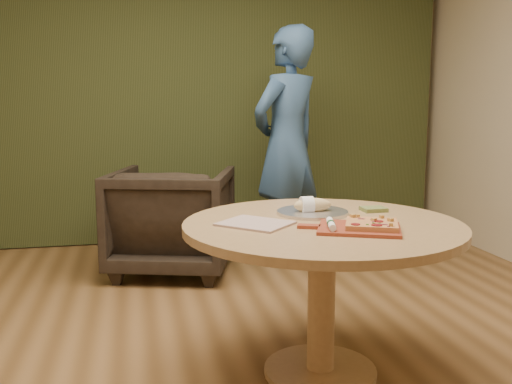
{
  "coord_description": "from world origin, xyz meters",
  "views": [
    {
      "loc": [
        -0.5,
        -2.45,
        1.31
      ],
      "look_at": [
        0.08,
        0.25,
        0.87
      ],
      "focal_mm": 40.0,
      "sensor_mm": 36.0,
      "label": 1
    }
  ],
  "objects_px": {
    "pedestal_table": "(322,252)",
    "flatbread_pizza": "(372,224)",
    "serving_tray": "(312,212)",
    "pizza_paddle": "(357,228)",
    "person_standing": "(287,146)",
    "armchair": "(172,215)",
    "cutlery_roll": "(331,224)",
    "bread_roll": "(311,205)"
  },
  "relations": [
    {
      "from": "pedestal_table",
      "to": "flatbread_pizza",
      "type": "bearing_deg",
      "value": -51.98
    },
    {
      "from": "serving_tray",
      "to": "pizza_paddle",
      "type": "bearing_deg",
      "value": -78.87
    },
    {
      "from": "pedestal_table",
      "to": "pizza_paddle",
      "type": "distance_m",
      "value": 0.26
    },
    {
      "from": "pedestal_table",
      "to": "person_standing",
      "type": "bearing_deg",
      "value": 79.61
    },
    {
      "from": "pizza_paddle",
      "to": "armchair",
      "type": "bearing_deg",
      "value": 131.34
    },
    {
      "from": "pizza_paddle",
      "to": "serving_tray",
      "type": "xyz_separation_m",
      "value": [
        -0.08,
        0.39,
        -0.0
      ]
    },
    {
      "from": "cutlery_roll",
      "to": "armchair",
      "type": "bearing_deg",
      "value": 119.9
    },
    {
      "from": "pizza_paddle",
      "to": "bread_roll",
      "type": "relative_size",
      "value": 2.45
    },
    {
      "from": "pizza_paddle",
      "to": "bread_roll",
      "type": "xyz_separation_m",
      "value": [
        -0.09,
        0.39,
        0.04
      ]
    },
    {
      "from": "cutlery_roll",
      "to": "bread_roll",
      "type": "height_order",
      "value": "bread_roll"
    },
    {
      "from": "pizza_paddle",
      "to": "person_standing",
      "type": "xyz_separation_m",
      "value": [
        0.27,
        2.17,
        0.19
      ]
    },
    {
      "from": "cutlery_roll",
      "to": "bread_roll",
      "type": "relative_size",
      "value": 1.02
    },
    {
      "from": "flatbread_pizza",
      "to": "cutlery_roll",
      "type": "bearing_deg",
      "value": 171.84
    },
    {
      "from": "serving_tray",
      "to": "person_standing",
      "type": "relative_size",
      "value": 0.19
    },
    {
      "from": "flatbread_pizza",
      "to": "armchair",
      "type": "bearing_deg",
      "value": 109.72
    },
    {
      "from": "pedestal_table",
      "to": "flatbread_pizza",
      "type": "height_order",
      "value": "flatbread_pizza"
    },
    {
      "from": "pedestal_table",
      "to": "pizza_paddle",
      "type": "height_order",
      "value": "pizza_paddle"
    },
    {
      "from": "pedestal_table",
      "to": "pizza_paddle",
      "type": "xyz_separation_m",
      "value": [
        0.09,
        -0.19,
        0.15
      ]
    },
    {
      "from": "pedestal_table",
      "to": "flatbread_pizza",
      "type": "relative_size",
      "value": 4.51
    },
    {
      "from": "pedestal_table",
      "to": "serving_tray",
      "type": "xyz_separation_m",
      "value": [
        0.01,
        0.2,
        0.15
      ]
    },
    {
      "from": "serving_tray",
      "to": "armchair",
      "type": "bearing_deg",
      "value": 109.82
    },
    {
      "from": "serving_tray",
      "to": "armchair",
      "type": "height_order",
      "value": "armchair"
    },
    {
      "from": "pizza_paddle",
      "to": "bread_roll",
      "type": "height_order",
      "value": "bread_roll"
    },
    {
      "from": "pedestal_table",
      "to": "person_standing",
      "type": "distance_m",
      "value": 2.04
    },
    {
      "from": "pizza_paddle",
      "to": "flatbread_pizza",
      "type": "distance_m",
      "value": 0.07
    },
    {
      "from": "bread_roll",
      "to": "person_standing",
      "type": "relative_size",
      "value": 0.1
    },
    {
      "from": "bread_roll",
      "to": "cutlery_roll",
      "type": "bearing_deg",
      "value": -94.22
    },
    {
      "from": "flatbread_pizza",
      "to": "person_standing",
      "type": "relative_size",
      "value": 0.15
    },
    {
      "from": "pedestal_table",
      "to": "serving_tray",
      "type": "height_order",
      "value": "serving_tray"
    },
    {
      "from": "pedestal_table",
      "to": "cutlery_roll",
      "type": "distance_m",
      "value": 0.24
    },
    {
      "from": "serving_tray",
      "to": "flatbread_pizza",
      "type": "bearing_deg",
      "value": -70.67
    },
    {
      "from": "pedestal_table",
      "to": "cutlery_roll",
      "type": "relative_size",
      "value": 6.6
    },
    {
      "from": "person_standing",
      "to": "armchair",
      "type": "bearing_deg",
      "value": -25.07
    },
    {
      "from": "bread_roll",
      "to": "serving_tray",
      "type": "bearing_deg",
      "value": 0.0
    },
    {
      "from": "flatbread_pizza",
      "to": "serving_tray",
      "type": "xyz_separation_m",
      "value": [
        -0.14,
        0.4,
        -0.02
      ]
    },
    {
      "from": "cutlery_roll",
      "to": "armchair",
      "type": "height_order",
      "value": "armchair"
    },
    {
      "from": "flatbread_pizza",
      "to": "person_standing",
      "type": "height_order",
      "value": "person_standing"
    },
    {
      "from": "pizza_paddle",
      "to": "armchair",
      "type": "distance_m",
      "value": 2.16
    },
    {
      "from": "pizza_paddle",
      "to": "flatbread_pizza",
      "type": "relative_size",
      "value": 1.64
    },
    {
      "from": "pedestal_table",
      "to": "cutlery_roll",
      "type": "xyz_separation_m",
      "value": [
        -0.02,
        -0.17,
        0.17
      ]
    },
    {
      "from": "pedestal_table",
      "to": "pizza_paddle",
      "type": "relative_size",
      "value": 2.75
    },
    {
      "from": "bread_roll",
      "to": "armchair",
      "type": "relative_size",
      "value": 0.22
    }
  ]
}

